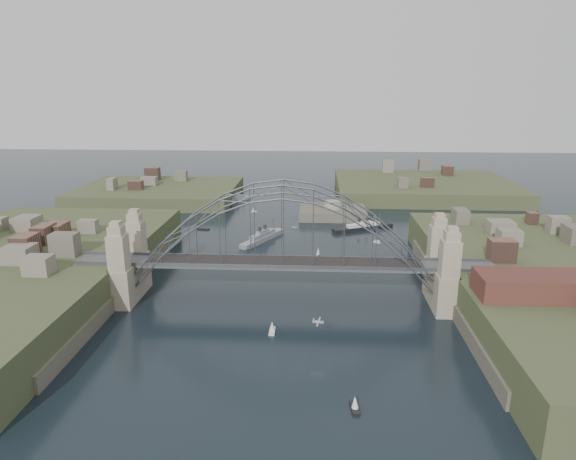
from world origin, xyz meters
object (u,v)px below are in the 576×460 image
(wharf_shed, at_px, (538,286))
(naval_cruiser_near, at_px, (263,238))
(fort_island, at_px, (332,218))
(naval_cruiser_far, at_px, (236,200))
(ocean_liner, at_px, (363,227))
(bridge, at_px, (283,243))

(wharf_shed, bearing_deg, naval_cruiser_near, 133.39)
(fort_island, bearing_deg, wharf_shed, -69.15)
(naval_cruiser_far, xyz_separation_m, ocean_liner, (45.05, -35.79, -0.07))
(wharf_shed, distance_m, naval_cruiser_far, 125.24)
(naval_cruiser_far, bearing_deg, wharf_shed, -56.93)
(fort_island, distance_m, ocean_liner, 17.58)
(wharf_shed, xyz_separation_m, naval_cruiser_far, (-68.15, 104.67, -9.17))
(fort_island, height_order, naval_cruiser_far, fort_island)
(bridge, relative_size, naval_cruiser_near, 4.55)
(bridge, xyz_separation_m, naval_cruiser_far, (-24.15, 90.67, -11.49))
(naval_cruiser_near, height_order, naval_cruiser_far, naval_cruiser_near)
(wharf_shed, xyz_separation_m, ocean_liner, (-23.10, 68.88, -9.24))
(fort_island, bearing_deg, bridge, -99.73)
(bridge, relative_size, wharf_shed, 4.20)
(naval_cruiser_far, distance_m, ocean_liner, 57.54)
(bridge, xyz_separation_m, ocean_liner, (20.90, 54.88, -11.56))
(wharf_shed, height_order, naval_cruiser_far, wharf_shed)
(naval_cruiser_near, bearing_deg, fort_island, 53.89)
(naval_cruiser_far, relative_size, ocean_liner, 0.76)
(fort_island, relative_size, ocean_liner, 1.14)
(fort_island, xyz_separation_m, naval_cruiser_near, (-20.64, -28.30, 1.24))
(wharf_shed, xyz_separation_m, naval_cruiser_near, (-52.64, 55.70, -9.10))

